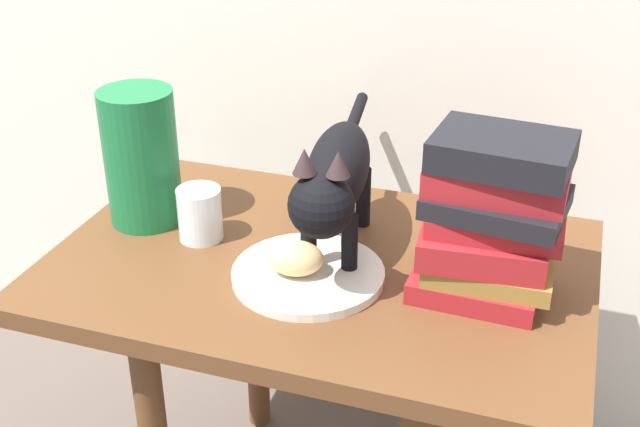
% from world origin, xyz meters
% --- Properties ---
extents(side_table, '(0.81, 0.53, 0.55)m').
position_xyz_m(side_table, '(0.00, 0.00, 0.47)').
color(side_table, brown).
rests_on(side_table, ground).
extents(plate, '(0.22, 0.22, 0.01)m').
position_xyz_m(plate, '(-0.00, -0.05, 0.55)').
color(plate, silver).
rests_on(plate, side_table).
extents(bread_roll, '(0.09, 0.08, 0.05)m').
position_xyz_m(bread_roll, '(-0.01, -0.07, 0.58)').
color(bread_roll, '#E0BC7A').
rests_on(bread_roll, plate).
extents(cat, '(0.13, 0.48, 0.23)m').
position_xyz_m(cat, '(0.02, 0.02, 0.68)').
color(cat, black).
rests_on(cat, side_table).
extents(book_stack, '(0.20, 0.16, 0.24)m').
position_xyz_m(book_stack, '(0.25, -0.00, 0.66)').
color(book_stack, maroon).
rests_on(book_stack, side_table).
extents(green_vase, '(0.12, 0.12, 0.22)m').
position_xyz_m(green_vase, '(-0.31, 0.04, 0.66)').
color(green_vase, '#196B38').
rests_on(green_vase, side_table).
extents(candle_jar, '(0.07, 0.07, 0.08)m').
position_xyz_m(candle_jar, '(-0.20, 0.01, 0.58)').
color(candle_jar, silver).
rests_on(candle_jar, side_table).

